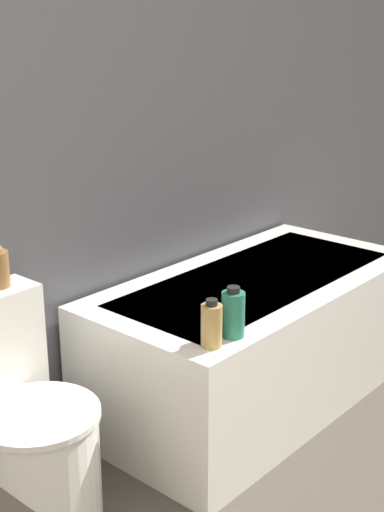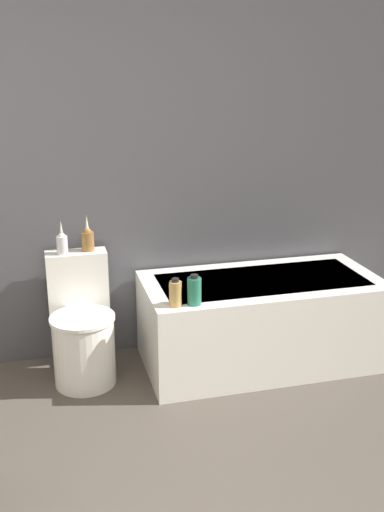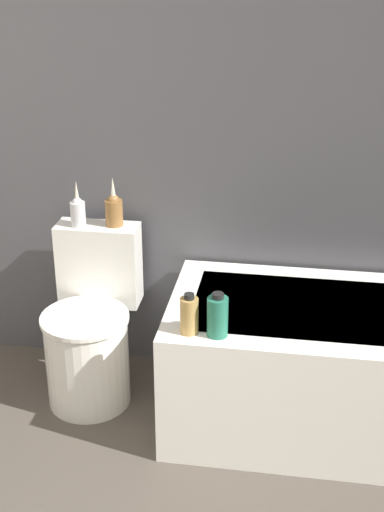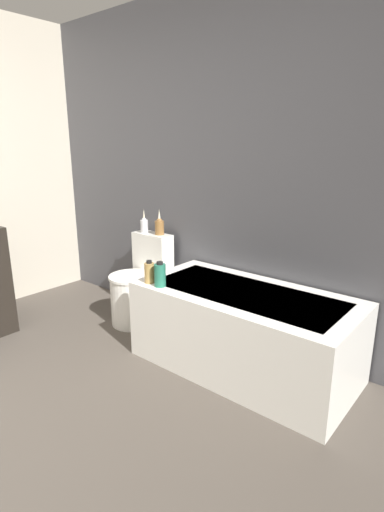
# 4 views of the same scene
# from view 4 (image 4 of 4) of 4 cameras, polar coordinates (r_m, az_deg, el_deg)

# --- Properties ---
(wall_back_tiled) EXTENTS (6.40, 0.06, 2.60)m
(wall_back_tiled) POSITION_cam_4_polar(r_m,az_deg,el_deg) (3.30, -0.33, 12.37)
(wall_back_tiled) COLOR #4C4C51
(wall_back_tiled) RESTS_ON ground_plane
(bathtub) EXTENTS (1.47, 0.72, 0.56)m
(bathtub) POSITION_cam_4_polar(r_m,az_deg,el_deg) (2.77, 7.39, -10.45)
(bathtub) COLOR white
(bathtub) RESTS_ON ground
(toilet) EXTENTS (0.38, 0.52, 0.75)m
(toilet) POSITION_cam_4_polar(r_m,az_deg,el_deg) (3.46, -7.74, -4.44)
(toilet) COLOR white
(toilet) RESTS_ON ground
(vase_gold) EXTENTS (0.07, 0.07, 0.21)m
(vase_gold) POSITION_cam_4_polar(r_m,az_deg,el_deg) (3.49, -6.84, 4.47)
(vase_gold) COLOR silver
(vase_gold) RESTS_ON toilet
(vase_silver) EXTENTS (0.08, 0.08, 0.22)m
(vase_silver) POSITION_cam_4_polar(r_m,az_deg,el_deg) (3.40, -4.68, 4.33)
(vase_silver) COLOR olive
(vase_silver) RESTS_ON toilet
(shampoo_bottle_tall) EXTENTS (0.07, 0.07, 0.16)m
(shampoo_bottle_tall) POSITION_cam_4_polar(r_m,az_deg,el_deg) (2.80, -6.11, -2.37)
(shampoo_bottle_tall) COLOR tan
(shampoo_bottle_tall) RESTS_ON bathtub
(shampoo_bottle_short) EXTENTS (0.08, 0.08, 0.17)m
(shampoo_bottle_short) POSITION_cam_4_polar(r_m,az_deg,el_deg) (2.72, -4.59, -2.71)
(shampoo_bottle_short) COLOR #267259
(shampoo_bottle_short) RESTS_ON bathtub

